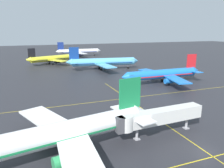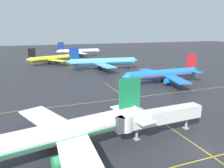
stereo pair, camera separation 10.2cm
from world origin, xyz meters
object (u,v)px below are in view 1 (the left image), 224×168
Objects in this scene: airliner_far_left_stand at (53,58)px; airliner_far_right_stand at (79,51)px; airliner_second_row at (163,74)px; jet_bridge at (154,117)px; airliner_third_row at (103,62)px; airliner_front_gate at (58,134)px.

airliner_far_left_stand is 0.89× the size of airliner_far_right_stand.
airliner_far_right_stand is (24.55, 35.74, 0.33)m from airliner_far_left_stand.
airliner_second_row is 1.81× the size of jet_bridge.
airliner_second_row is 0.91× the size of airliner_third_row.
airliner_second_row is at bearing -71.54° from airliner_third_row.
airliner_second_row is 77.28m from airliner_far_left_stand.
airliner_front_gate is at bearing -177.74° from jet_bridge.
airliner_far_left_stand is (-23.30, 29.99, -0.62)m from airliner_third_row.
airliner_second_row is at bearing 54.16° from jet_bridge.
airliner_far_right_stand is (1.25, 65.73, -0.29)m from airliner_third_row.
jet_bridge is at bearing -125.84° from airliner_second_row.
airliner_far_right_stand reaches higher than airliner_second_row.
jet_bridge is at bearing -100.98° from airliner_third_row.
airliner_second_row reaches higher than airliner_far_left_stand.
jet_bridge is at bearing -96.46° from airliner_far_right_stand.
airliner_third_row is at bearing -91.09° from airliner_far_right_stand.
airliner_second_row reaches higher than jet_bridge.
airliner_front_gate is at bearing -140.18° from airliner_second_row.
airliner_second_row is 104.71m from airliner_far_right_stand.
jet_bridge is (-27.66, -38.30, 0.20)m from airliner_second_row.
airliner_third_row reaches higher than airliner_front_gate.
jet_bridge is at bearing 2.26° from airliner_front_gate.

